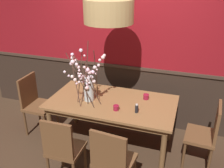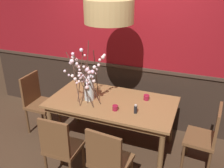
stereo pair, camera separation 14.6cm
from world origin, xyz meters
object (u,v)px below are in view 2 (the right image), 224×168
object	(u,v)px
chair_near_side_left	(60,147)
pendant_lamp	(109,11)
vase_with_blossoms	(87,83)
candle_holder_nearer_edge	(115,108)
chair_head_east_end	(207,135)
condiment_bottle	(136,109)
dining_table	(112,106)
candle_holder_nearer_center	(146,97)
chair_head_west_end	(38,100)
chair_near_side_right	(108,159)

from	to	relation	value
chair_near_side_left	pendant_lamp	size ratio (longest dim) A/B	0.89
vase_with_blossoms	candle_holder_nearer_edge	distance (m)	0.53
chair_head_east_end	condiment_bottle	world-z (taller)	chair_head_east_end
dining_table	condiment_bottle	xyz separation A→B (m)	(0.40, -0.19, 0.14)
candle_holder_nearer_edge	chair_head_east_end	bearing A→B (deg)	10.62
candle_holder_nearer_center	condiment_bottle	bearing A→B (deg)	-95.87
dining_table	chair_head_east_end	world-z (taller)	chair_head_east_end
condiment_bottle	chair_head_west_end	bearing A→B (deg)	174.17
chair_near_side_left	chair_near_side_right	distance (m)	0.62
pendant_lamp	vase_with_blossoms	bearing A→B (deg)	-148.23
condiment_bottle	chair_head_east_end	bearing A→B (deg)	11.95
dining_table	candle_holder_nearer_center	bearing A→B (deg)	25.94
chair_near_side_left	vase_with_blossoms	distance (m)	0.94
chair_head_east_end	chair_near_side_right	bearing A→B (deg)	-137.99
chair_head_east_end	chair_near_side_right	distance (m)	1.36
chair_near_side_left	candle_holder_nearer_center	world-z (taller)	chair_near_side_left
dining_table	chair_head_west_end	distance (m)	1.30
chair_head_east_end	chair_head_west_end	distance (m)	2.61
chair_near_side_right	vase_with_blossoms	bearing A→B (deg)	128.26
chair_near_side_left	chair_near_side_right	xyz separation A→B (m)	(0.62, -0.01, 0.00)
dining_table	chair_head_west_end	xyz separation A→B (m)	(-1.29, -0.02, -0.14)
chair_near_side_left	vase_with_blossoms	bearing A→B (deg)	91.12
chair_near_side_right	candle_holder_nearer_center	distance (m)	1.17
chair_head_west_end	candle_holder_nearer_center	bearing A→B (deg)	7.79
candle_holder_nearer_center	candle_holder_nearer_edge	bearing A→B (deg)	-125.56
dining_table	condiment_bottle	world-z (taller)	condiment_bottle
chair_head_west_end	chair_near_side_right	xyz separation A→B (m)	(1.60, -0.89, -0.01)
condiment_bottle	chair_near_side_right	bearing A→B (deg)	-97.72
chair_near_side_left	candle_holder_nearer_center	size ratio (longest dim) A/B	11.20
chair_near_side_left	vase_with_blossoms	xyz separation A→B (m)	(-0.02, 0.80, 0.50)
chair_near_side_left	chair_head_west_end	size ratio (longest dim) A/B	0.98
dining_table	vase_with_blossoms	size ratio (longest dim) A/B	2.10
chair_head_east_end	pendant_lamp	world-z (taller)	pendant_lamp
vase_with_blossoms	chair_near_side_left	bearing A→B (deg)	-88.88
chair_near_side_left	candle_holder_nearer_center	xyz separation A→B (m)	(0.76, 1.12, 0.27)
dining_table	pendant_lamp	xyz separation A→B (m)	(-0.06, 0.06, 1.31)
vase_with_blossoms	candle_holder_nearer_edge	size ratio (longest dim) A/B	10.82
pendant_lamp	chair_head_east_end	bearing A→B (deg)	-2.55
chair_near_side_right	pendant_lamp	distance (m)	1.79
chair_near_side_left	chair_near_side_right	size ratio (longest dim) A/B	1.00
dining_table	chair_near_side_right	distance (m)	0.97
chair_head_east_end	chair_head_west_end	bearing A→B (deg)	-179.57
chair_head_east_end	pendant_lamp	size ratio (longest dim) A/B	0.87
candle_holder_nearer_center	candle_holder_nearer_edge	distance (m)	0.54
chair_near_side_right	pendant_lamp	xyz separation A→B (m)	(-0.37, 0.97, 1.46)
vase_with_blossoms	pendant_lamp	bearing A→B (deg)	31.77
chair_head_east_end	chair_head_west_end	world-z (taller)	chair_head_west_end
candle_holder_nearer_center	pendant_lamp	size ratio (longest dim) A/B	0.08
chair_head_west_end	candle_holder_nearer_center	xyz separation A→B (m)	(1.74, 0.24, 0.26)
chair_near_side_left	candle_holder_nearer_center	distance (m)	1.38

